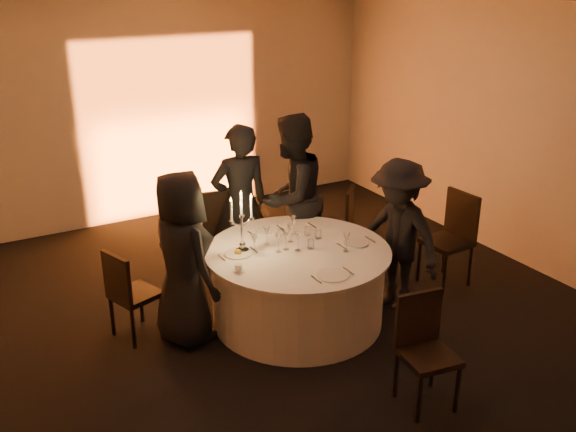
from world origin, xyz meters
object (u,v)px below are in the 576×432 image
chair_back_left (221,226)px  guest_left (183,259)px  guest_right (397,235)px  chair_right (453,233)px  chair_left (128,290)px  chair_front (424,343)px  guest_back_left (240,204)px  candelabra (242,230)px  chair_back_right (340,221)px  coffee_cup (239,268)px  banquet_table (298,285)px  guest_back_right (291,197)px

chair_back_left → guest_left: 1.42m
guest_left → guest_right: bearing=-113.1°
chair_right → chair_left: bearing=-103.1°
chair_front → guest_left: size_ratio=0.56×
guest_left → guest_back_left: (1.01, 0.90, 0.06)m
chair_left → chair_right: chair_right is taller
guest_back_left → guest_left: bearing=46.4°
chair_back_left → candelabra: (-0.24, -1.09, 0.39)m
chair_left → chair_back_right: chair_back_right is taller
chair_back_left → chair_front: 2.95m
chair_back_right → guest_left: guest_left is taller
chair_front → coffee_cup: (-0.94, 1.44, 0.28)m
guest_back_left → chair_left: bearing=27.8°
chair_back_left → chair_front: (0.48, -2.91, -0.07)m
coffee_cup → candelabra: (0.22, 0.37, 0.19)m
chair_front → chair_left: bearing=138.7°
chair_left → candelabra: (1.07, -0.25, 0.48)m
chair_front → guest_right: 1.58m
banquet_table → chair_back_right: 1.48m
chair_right → guest_back_right: bearing=-129.2°
chair_back_left → guest_back_left: size_ratio=0.59×
guest_right → candelabra: guest_right is taller
guest_right → candelabra: (-1.50, 0.47, 0.19)m
chair_back_right → coffee_cup: bearing=-16.1°
chair_back_right → coffee_cup: (-1.83, -1.09, 0.28)m
chair_back_left → chair_front: chair_back_left is taller
chair_front → candelabra: (-0.72, 1.81, 0.46)m
chair_right → guest_back_right: size_ratio=0.56×
chair_right → chair_back_left: bearing=-127.1°
chair_back_right → guest_left: size_ratio=0.56×
banquet_table → guest_right: 1.12m
chair_back_left → guest_back_left: (0.15, -0.21, 0.30)m
guest_left → guest_back_left: bearing=-59.2°
chair_back_left → guest_right: (1.26, -1.56, 0.20)m
chair_front → candelabra: 2.01m
guest_back_right → guest_right: 1.31m
chair_left → chair_front: (1.79, -2.07, 0.02)m
chair_front → candelabra: candelabra is taller
chair_right → guest_back_left: (-1.99, 1.22, 0.31)m
banquet_table → chair_back_right: chair_back_right is taller
chair_right → coffee_cup: bearing=-92.6°
guest_left → guest_back_left: size_ratio=0.93×
guest_right → coffee_cup: guest_right is taller
banquet_table → guest_right: guest_right is taller
chair_back_left → guest_left: guest_left is taller
guest_right → guest_back_right: bearing=-167.5°
chair_back_right → chair_left: bearing=-37.1°
chair_front → guest_right: guest_right is taller
guest_back_left → coffee_cup: 1.40m
chair_left → chair_front: bearing=-158.1°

